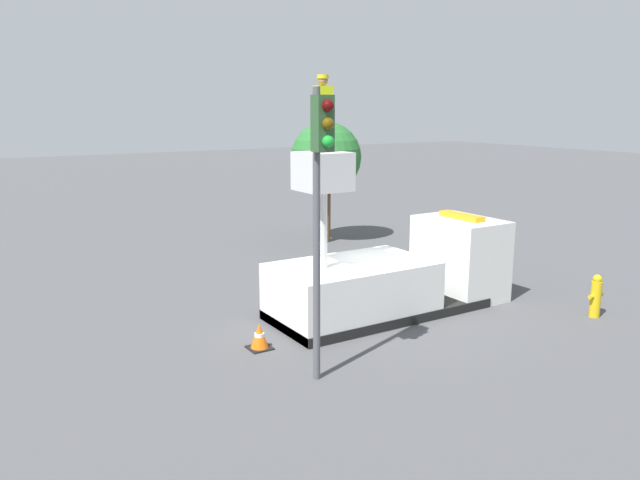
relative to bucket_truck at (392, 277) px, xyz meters
The scene contains 7 objects.
ground_plane 1.01m from the bucket_truck, behind, with size 120.00×120.00×0.00m, color #4C4C4F.
bucket_truck is the anchor object (origin of this frame).
worker 4.71m from the bucket_truck, behind, with size 0.40×0.26×1.75m.
traffic_light_pole 5.64m from the bucket_truck, 145.11° to the right, with size 0.34×0.57×5.62m.
fire_hydrant 5.17m from the bucket_truck, 38.00° to the right, with size 0.50×0.26×1.12m.
traffic_cone_rear 4.25m from the bucket_truck, behind, with size 0.51×0.51×0.58m.
tree_left_bg 9.02m from the bucket_truck, 69.10° to the left, with size 2.74×2.74×4.70m.
Camera 1 is at (-9.46, -12.37, 5.27)m, focal length 35.00 mm.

